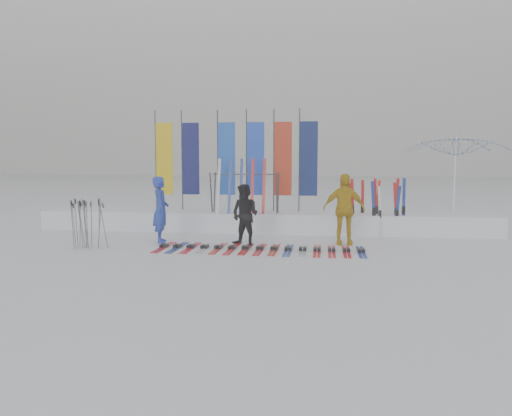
# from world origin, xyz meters

# --- Properties ---
(ground) EXTENTS (120.00, 120.00, 0.00)m
(ground) POSITION_xyz_m (0.00, 0.00, 0.00)
(ground) COLOR white
(ground) RESTS_ON ground
(snow_bank) EXTENTS (14.00, 1.60, 0.60)m
(snow_bank) POSITION_xyz_m (0.00, 4.60, 0.30)
(snow_bank) COLOR white
(snow_bank) RESTS_ON ground
(person_blue) EXTENTS (0.60, 0.75, 1.77)m
(person_blue) POSITION_xyz_m (-2.43, 1.97, 0.89)
(person_blue) COLOR #1E36B1
(person_blue) RESTS_ON ground
(person_black) EXTENTS (0.95, 0.86, 1.59)m
(person_black) POSITION_xyz_m (-0.12, 1.84, 0.79)
(person_black) COLOR black
(person_black) RESTS_ON ground
(person_yellow) EXTENTS (1.13, 0.56, 1.86)m
(person_yellow) POSITION_xyz_m (2.42, 2.34, 0.93)
(person_yellow) COLOR gold
(person_yellow) RESTS_ON ground
(tent_canopy) EXTENTS (4.05, 4.09, 3.05)m
(tent_canopy) POSITION_xyz_m (5.91, 5.33, 1.52)
(tent_canopy) COLOR white
(tent_canopy) RESTS_ON ground
(ski_row) EXTENTS (5.08, 1.69, 0.07)m
(ski_row) POSITION_xyz_m (0.36, 1.22, 0.04)
(ski_row) COLOR red
(ski_row) RESTS_ON ground
(pole_cluster) EXTENTS (0.86, 0.70, 1.25)m
(pole_cluster) POSITION_xyz_m (-4.03, 0.91, 0.60)
(pole_cluster) COLOR #595B60
(pole_cluster) RESTS_ON ground
(feather_flags) EXTENTS (5.22, 0.16, 3.20)m
(feather_flags) POSITION_xyz_m (-0.87, 4.84, 2.24)
(feather_flags) COLOR #383A3F
(feather_flags) RESTS_ON ground
(ski_rack) EXTENTS (2.04, 0.80, 1.23)m
(ski_rack) POSITION_xyz_m (-0.50, 4.20, 1.38)
(ski_rack) COLOR #383A3F
(ski_rack) RESTS_ON ground
(upright_skis) EXTENTS (1.73, 0.95, 1.69)m
(upright_skis) POSITION_xyz_m (3.42, 4.23, 0.80)
(upright_skis) COLOR navy
(upright_skis) RESTS_ON ground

